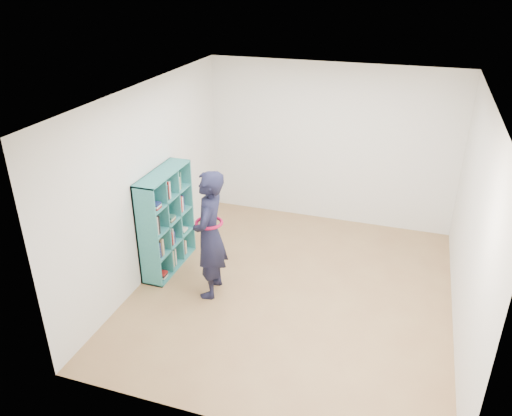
% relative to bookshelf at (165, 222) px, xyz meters
% --- Properties ---
extents(floor, '(4.50, 4.50, 0.00)m').
position_rel_bookshelf_xyz_m(floor, '(1.86, -0.05, -0.70)').
color(floor, olive).
rests_on(floor, ground).
extents(ceiling, '(4.50, 4.50, 0.00)m').
position_rel_bookshelf_xyz_m(ceiling, '(1.86, -0.05, 1.90)').
color(ceiling, white).
rests_on(ceiling, wall_back).
extents(wall_left, '(0.02, 4.50, 2.60)m').
position_rel_bookshelf_xyz_m(wall_left, '(-0.14, -0.05, 0.60)').
color(wall_left, silver).
rests_on(wall_left, floor).
extents(wall_right, '(0.02, 4.50, 2.60)m').
position_rel_bookshelf_xyz_m(wall_right, '(3.86, -0.05, 0.60)').
color(wall_right, silver).
rests_on(wall_right, floor).
extents(wall_back, '(4.00, 0.02, 2.60)m').
position_rel_bookshelf_xyz_m(wall_back, '(1.86, 2.20, 0.60)').
color(wall_back, silver).
rests_on(wall_back, floor).
extents(wall_front, '(4.00, 0.02, 2.60)m').
position_rel_bookshelf_xyz_m(wall_front, '(1.86, -2.30, 0.60)').
color(wall_front, silver).
rests_on(wall_front, floor).
extents(bookshelf, '(0.32, 1.08, 1.44)m').
position_rel_bookshelf_xyz_m(bookshelf, '(0.00, 0.00, 0.00)').
color(bookshelf, '#276B7A').
rests_on(bookshelf, floor).
extents(person, '(0.49, 0.67, 1.70)m').
position_rel_bookshelf_xyz_m(person, '(0.84, -0.39, 0.15)').
color(person, black).
rests_on(person, floor).
extents(smartphone, '(0.03, 0.10, 0.13)m').
position_rel_bookshelf_xyz_m(smartphone, '(0.70, -0.32, 0.26)').
color(smartphone, silver).
rests_on(smartphone, person).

